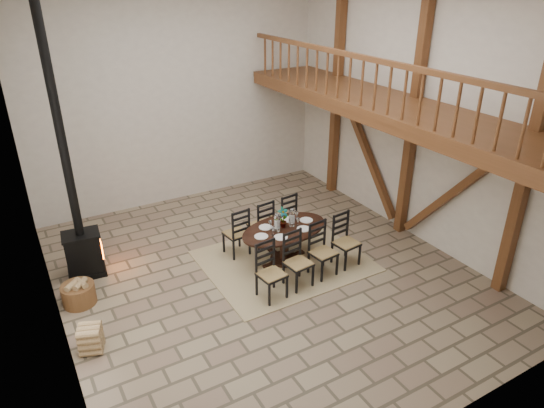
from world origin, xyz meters
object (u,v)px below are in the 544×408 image
dining_table (287,246)px  wood_stove (77,220)px  log_stack (91,339)px  log_basket (79,293)px

dining_table → wood_stove: size_ratio=0.44×
wood_stove → log_stack: (-0.34, -2.14, -0.90)m
wood_stove → log_basket: bearing=-102.7°
log_basket → log_stack: 1.29m
dining_table → log_stack: 3.80m
log_stack → wood_stove: bearing=80.9°
wood_stove → log_stack: 2.35m
log_basket → log_stack: bearing=-92.4°
wood_stove → log_basket: (-0.29, -0.86, -0.93)m
dining_table → wood_stove: (-3.41, 1.55, 0.74)m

